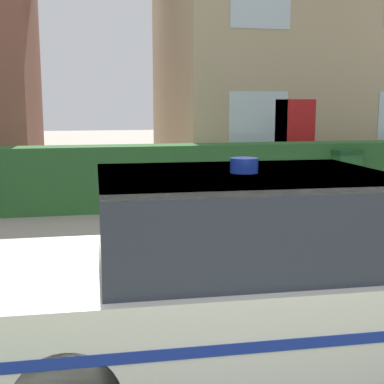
% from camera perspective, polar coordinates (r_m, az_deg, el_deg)
% --- Properties ---
extents(road_strip, '(28.00, 5.74, 0.01)m').
position_cam_1_polar(road_strip, '(5.25, -0.93, -13.03)').
color(road_strip, '#424247').
rests_on(road_strip, ground).
extents(garden_hedge, '(14.54, 0.68, 1.23)m').
position_cam_1_polar(garden_hedge, '(10.26, -4.48, 1.59)').
color(garden_hedge, '#2D662D').
rests_on(garden_hedge, ground).
extents(police_car, '(4.59, 1.87, 1.61)m').
position_cam_1_polar(police_car, '(4.10, 6.86, -9.07)').
color(police_car, black).
rests_on(police_car, road_strip).
extents(house_right, '(7.10, 6.84, 8.10)m').
position_cam_1_polar(house_right, '(16.25, 9.87, 16.81)').
color(house_right, tan).
rests_on(house_right, ground).
extents(wheelie_bin, '(0.72, 0.71, 1.11)m').
position_cam_1_polar(wheelie_bin, '(11.18, 15.62, 1.64)').
color(wheelie_bin, '#23662D').
rests_on(wheelie_bin, ground).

